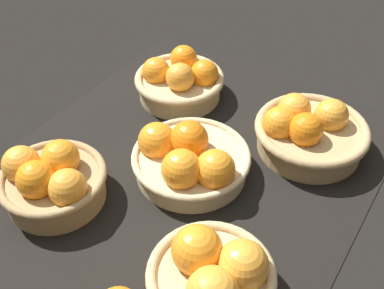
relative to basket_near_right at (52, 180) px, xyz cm
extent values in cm
cube|color=black|center=(-20.73, 16.77, -6.56)|extent=(84.00, 72.00, 3.00)
cylinder|color=tan|center=(-0.30, 0.06, -2.16)|extent=(19.14, 19.14, 5.80)
torus|color=tan|center=(-0.30, 0.06, 0.74)|extent=(20.76, 20.76, 1.63)
sphere|color=orange|center=(-3.28, -0.04, 3.23)|extent=(7.32, 7.32, 7.32)
sphere|color=#F49E33|center=(1.56, -5.74, 2.46)|extent=(7.32, 7.32, 7.32)
sphere|color=orange|center=(3.05, -0.10, 2.80)|extent=(7.32, 7.32, 7.32)
sphere|color=#F49E33|center=(0.85, 5.47, 1.88)|extent=(7.32, 7.32, 7.32)
cylinder|color=tan|center=(1.21, 36.48, -2.14)|extent=(18.90, 18.90, 5.85)
torus|color=tan|center=(1.21, 36.48, 0.78)|extent=(20.73, 20.73, 1.83)
sphere|color=orange|center=(0.01, 33.05, 3.14)|extent=(8.32, 8.32, 8.32)
sphere|color=#F49E33|center=(-1.86, 40.27, 2.47)|extent=(8.32, 8.32, 8.32)
cylinder|color=tan|center=(-41.08, 35.85, -2.31)|extent=(22.45, 22.45, 5.51)
torus|color=tan|center=(-41.08, 35.85, 0.44)|extent=(24.51, 24.51, 2.06)
sphere|color=orange|center=(-37.59, 35.52, 2.46)|extent=(7.31, 7.31, 7.31)
sphere|color=#F49E33|center=(-45.23, 38.19, 2.36)|extent=(7.31, 7.31, 7.31)
sphere|color=orange|center=(-37.10, 29.87, 2.00)|extent=(7.31, 7.31, 7.31)
sphere|color=#F49E33|center=(-42.74, 30.69, 2.37)|extent=(7.31, 7.31, 7.31)
cylinder|color=tan|center=(-41.56, 1.22, -2.44)|extent=(20.05, 20.05, 5.25)
torus|color=tan|center=(-41.56, 1.22, 0.19)|extent=(21.99, 21.99, 1.94)
sphere|color=orange|center=(-39.10, -3.97, 1.71)|extent=(6.91, 6.91, 6.91)
sphere|color=orange|center=(-44.56, 6.53, 1.76)|extent=(6.91, 6.91, 6.91)
sphere|color=orange|center=(-47.62, -1.61, 1.63)|extent=(6.91, 6.91, 6.91)
sphere|color=#F49E33|center=(-38.98, 3.22, 2.68)|extent=(6.91, 6.91, 6.91)
cylinder|color=#D3BC8C|center=(-20.37, 18.31, -2.81)|extent=(22.94, 22.94, 4.50)
torus|color=#D3BC8C|center=(-20.37, 18.31, -0.57)|extent=(24.43, 24.43, 1.49)
sphere|color=orange|center=(-18.51, 25.28, 1.31)|extent=(7.94, 7.94, 7.94)
sphere|color=orange|center=(-14.75, 20.03, 1.69)|extent=(7.94, 7.94, 7.94)
sphere|color=orange|center=(-19.26, 10.87, 1.02)|extent=(7.94, 7.94, 7.94)
sphere|color=orange|center=(-22.39, 16.96, 1.93)|extent=(7.94, 7.94, 7.94)
camera|label=1|loc=(37.34, 56.55, 65.49)|focal=44.18mm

